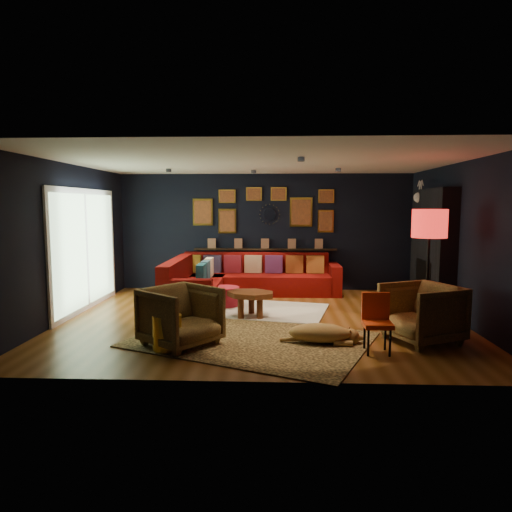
{
  "coord_description": "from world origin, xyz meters",
  "views": [
    {
      "loc": [
        0.24,
        -7.5,
        1.9
      ],
      "look_at": [
        -0.1,
        0.3,
        1.03
      ],
      "focal_mm": 32.0,
      "sensor_mm": 36.0,
      "label": 1
    }
  ],
  "objects_px": {
    "pouf": "(225,296)",
    "armchair_right": "(422,310)",
    "coffee_table": "(251,297)",
    "orange_chair": "(377,318)",
    "sectional": "(234,282)",
    "dog": "(320,329)",
    "armchair_left": "(181,314)",
    "floor_lamp": "(429,228)",
    "gold_stool": "(167,333)"
  },
  "relations": [
    {
      "from": "coffee_table",
      "to": "orange_chair",
      "type": "xyz_separation_m",
      "value": [
        1.73,
        -1.71,
        0.08
      ]
    },
    {
      "from": "sectional",
      "to": "armchair_right",
      "type": "xyz_separation_m",
      "value": [
        2.88,
        -3.01,
        0.13
      ]
    },
    {
      "from": "floor_lamp",
      "to": "coffee_table",
      "type": "bearing_deg",
      "value": 164.36
    },
    {
      "from": "coffee_table",
      "to": "floor_lamp",
      "type": "height_order",
      "value": "floor_lamp"
    },
    {
      "from": "armchair_left",
      "to": "floor_lamp",
      "type": "xyz_separation_m",
      "value": [
        3.54,
        0.84,
        1.12
      ]
    },
    {
      "from": "armchair_right",
      "to": "dog",
      "type": "height_order",
      "value": "armchair_right"
    },
    {
      "from": "pouf",
      "to": "floor_lamp",
      "type": "relative_size",
      "value": 0.29
    },
    {
      "from": "coffee_table",
      "to": "dog",
      "type": "xyz_separation_m",
      "value": [
        1.03,
        -1.42,
        -0.16
      ]
    },
    {
      "from": "pouf",
      "to": "orange_chair",
      "type": "distance_m",
      "value": 3.41
    },
    {
      "from": "sectional",
      "to": "dog",
      "type": "relative_size",
      "value": 2.93
    },
    {
      "from": "pouf",
      "to": "armchair_right",
      "type": "bearing_deg",
      "value": -35.16
    },
    {
      "from": "pouf",
      "to": "dog",
      "type": "bearing_deg",
      "value": -55.2
    },
    {
      "from": "coffee_table",
      "to": "pouf",
      "type": "bearing_deg",
      "value": 122.41
    },
    {
      "from": "pouf",
      "to": "armchair_right",
      "type": "relative_size",
      "value": 0.59
    },
    {
      "from": "pouf",
      "to": "dog",
      "type": "relative_size",
      "value": 0.46
    },
    {
      "from": "armchair_right",
      "to": "floor_lamp",
      "type": "distance_m",
      "value": 1.25
    },
    {
      "from": "floor_lamp",
      "to": "armchair_right",
      "type": "bearing_deg",
      "value": -114.05
    },
    {
      "from": "sectional",
      "to": "pouf",
      "type": "relative_size",
      "value": 6.4
    },
    {
      "from": "pouf",
      "to": "dog",
      "type": "xyz_separation_m",
      "value": [
        1.56,
        -2.24,
        -0.0
      ]
    },
    {
      "from": "armchair_right",
      "to": "coffee_table",
      "type": "bearing_deg",
      "value": -141.79
    },
    {
      "from": "orange_chair",
      "to": "coffee_table",
      "type": "bearing_deg",
      "value": 136.06
    },
    {
      "from": "armchair_left",
      "to": "floor_lamp",
      "type": "bearing_deg",
      "value": -38.13
    },
    {
      "from": "coffee_table",
      "to": "armchair_right",
      "type": "bearing_deg",
      "value": -27.36
    },
    {
      "from": "coffee_table",
      "to": "orange_chair",
      "type": "distance_m",
      "value": 2.44
    },
    {
      "from": "coffee_table",
      "to": "sectional",
      "type": "bearing_deg",
      "value": 104.06
    },
    {
      "from": "coffee_table",
      "to": "orange_chair",
      "type": "height_order",
      "value": "orange_chair"
    },
    {
      "from": "armchair_left",
      "to": "orange_chair",
      "type": "distance_m",
      "value": 2.59
    },
    {
      "from": "coffee_table",
      "to": "armchair_left",
      "type": "height_order",
      "value": "armchair_left"
    },
    {
      "from": "armchair_right",
      "to": "orange_chair",
      "type": "height_order",
      "value": "armchair_right"
    },
    {
      "from": "armchair_right",
      "to": "dog",
      "type": "distance_m",
      "value": 1.44
    },
    {
      "from": "sectional",
      "to": "coffee_table",
      "type": "xyz_separation_m",
      "value": [
        0.44,
        -1.74,
        0.04
      ]
    },
    {
      "from": "coffee_table",
      "to": "orange_chair",
      "type": "bearing_deg",
      "value": -44.72
    },
    {
      "from": "orange_chair",
      "to": "floor_lamp",
      "type": "relative_size",
      "value": 0.42
    },
    {
      "from": "gold_stool",
      "to": "floor_lamp",
      "type": "height_order",
      "value": "floor_lamp"
    },
    {
      "from": "gold_stool",
      "to": "floor_lamp",
      "type": "bearing_deg",
      "value": 15.89
    },
    {
      "from": "floor_lamp",
      "to": "dog",
      "type": "xyz_separation_m",
      "value": [
        -1.64,
        -0.67,
        -1.36
      ]
    },
    {
      "from": "floor_lamp",
      "to": "dog",
      "type": "relative_size",
      "value": 1.58
    },
    {
      "from": "pouf",
      "to": "dog",
      "type": "height_order",
      "value": "dog"
    },
    {
      "from": "pouf",
      "to": "armchair_left",
      "type": "bearing_deg",
      "value": -97.86
    },
    {
      "from": "coffee_table",
      "to": "pouf",
      "type": "relative_size",
      "value": 1.85
    },
    {
      "from": "dog",
      "to": "pouf",
      "type": "bearing_deg",
      "value": 129.61
    },
    {
      "from": "sectional",
      "to": "armchair_left",
      "type": "relative_size",
      "value": 3.81
    },
    {
      "from": "sectional",
      "to": "armchair_left",
      "type": "distance_m",
      "value": 3.36
    },
    {
      "from": "gold_stool",
      "to": "floor_lamp",
      "type": "relative_size",
      "value": 0.26
    },
    {
      "from": "sectional",
      "to": "coffee_table",
      "type": "height_order",
      "value": "sectional"
    },
    {
      "from": "coffee_table",
      "to": "pouf",
      "type": "distance_m",
      "value": 0.99
    },
    {
      "from": "pouf",
      "to": "armchair_right",
      "type": "height_order",
      "value": "armchair_right"
    },
    {
      "from": "armchair_left",
      "to": "sectional",
      "type": "bearing_deg",
      "value": 31.3
    },
    {
      "from": "armchair_right",
      "to": "pouf",
      "type": "bearing_deg",
      "value": -149.59
    },
    {
      "from": "orange_chair",
      "to": "dog",
      "type": "xyz_separation_m",
      "value": [
        -0.7,
        0.3,
        -0.25
      ]
    }
  ]
}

